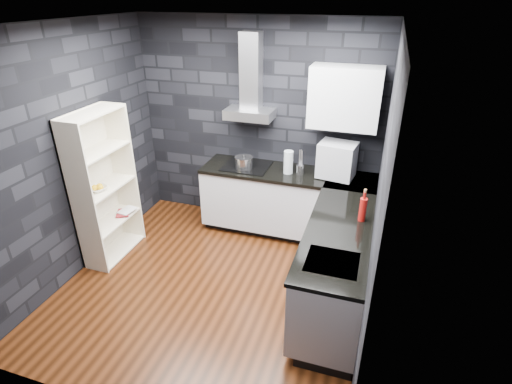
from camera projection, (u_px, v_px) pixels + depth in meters
The scene contains 28 objects.
ground at pixel (214, 284), 4.47m from camera, with size 3.20×3.20×0.00m, color #441E0C.
ceiling at pixel (198, 24), 3.24m from camera, with size 3.20×3.20×0.00m, color silver.
wall_back at pixel (258, 126), 5.24m from camera, with size 3.20×0.05×2.70m, color black.
wall_front at pixel (100, 278), 2.48m from camera, with size 3.20×0.05×2.70m, color black.
wall_left at pixel (69, 156), 4.30m from camera, with size 0.05×3.20×2.70m, color black.
wall_right at pixel (382, 199), 3.41m from camera, with size 0.05×3.20×2.70m, color black.
toekick_back at pixel (286, 227), 5.45m from camera, with size 2.18×0.50×0.10m, color black.
toekick_right at pixel (336, 301), 4.17m from camera, with size 0.50×1.78×0.10m, color black.
counter_back_cab at pixel (287, 201), 5.22m from camera, with size 2.20×0.60×0.76m, color silver.
counter_right_cab at pixel (336, 267), 3.98m from camera, with size 0.60×1.80×0.76m, color silver.
counter_back_top at pixel (288, 173), 5.03m from camera, with size 2.20×0.62×0.04m, color black.
counter_right_top at pixel (338, 233), 3.80m from camera, with size 0.62×1.80×0.04m, color black.
counter_corner_top at pixel (352, 181), 4.82m from camera, with size 0.62×0.62×0.04m, color black.
hood_body at pixel (250, 114), 4.99m from camera, with size 0.60×0.34×0.12m, color silver.
hood_chimney at pixel (251, 71), 4.82m from camera, with size 0.24×0.20×0.90m, color silver.
upper_cabinet at pixel (345, 98), 4.54m from camera, with size 0.80×0.35×0.70m, color silver.
cooktop at pixel (247, 166), 5.18m from camera, with size 0.58×0.50×0.01m, color black.
sink_rim at pixel (332, 262), 3.37m from camera, with size 0.44×0.40×0.01m, color silver.
pot at pixel (244, 163), 5.08m from camera, with size 0.22×0.22×0.13m, color silver.
glass_vase at pixel (288, 162), 4.93m from camera, with size 0.12×0.12×0.29m, color silver.
storage_jar at pixel (290, 164), 5.10m from camera, with size 0.08×0.08×0.10m, color tan.
utensil_crock at pixel (300, 170), 4.94m from camera, with size 0.09×0.09×0.12m, color silver.
appliance_garage at pixel (337, 160), 4.78m from camera, with size 0.42×0.33×0.42m, color #ADAEB4.
red_bottle at pixel (363, 210), 3.92m from camera, with size 0.07×0.07×0.24m, color maroon.
bookshelf at pixel (104, 188), 4.62m from camera, with size 0.34×0.80×1.80m, color #EEE4C5.
fruit_bowl at pixel (98, 188), 4.52m from camera, with size 0.20×0.20×0.05m, color white.
book_red at pixel (116, 207), 4.89m from camera, with size 0.16×0.02×0.21m, color maroon.
book_second at pixel (121, 202), 4.95m from camera, with size 0.16×0.02×0.22m, color #B2B2B2.
Camera 1 is at (1.52, -3.20, 2.95)m, focal length 28.00 mm.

